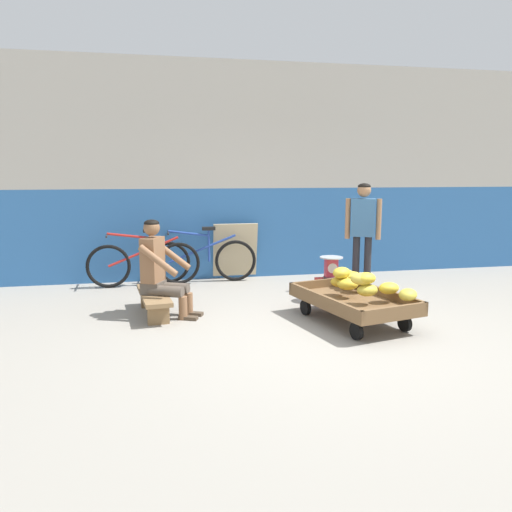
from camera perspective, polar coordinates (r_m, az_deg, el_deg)
ground_plane at (r=5.38m, az=7.64°, el=-8.93°), size 80.00×80.00×0.00m
back_wall at (r=8.28m, az=0.32°, el=9.40°), size 16.00×0.30×3.37m
banana_cart at (r=5.84m, az=10.79°, el=-5.08°), size 1.15×1.60×0.36m
banana_pile at (r=5.88m, az=11.66°, el=-2.82°), size 0.77×1.42×0.26m
low_bench at (r=6.17m, az=-11.34°, el=-4.70°), size 0.42×1.13×0.27m
vendor_seated at (r=6.06m, az=-10.70°, el=-1.38°), size 0.74×0.63×1.14m
plastic_crate at (r=6.77m, az=8.35°, el=-3.79°), size 0.36×0.28×0.30m
weighing_scale at (r=6.71m, az=8.41°, el=-1.27°), size 0.30×0.30×0.29m
bicycle_near_left at (r=7.73m, az=-12.45°, el=-0.74°), size 1.66×0.48×0.86m
bicycle_far_left at (r=7.87m, az=-6.02°, el=-0.39°), size 1.66×0.48×0.86m
sign_board at (r=8.09m, az=-2.35°, el=0.56°), size 0.70×0.19×0.89m
customer_adult at (r=7.23m, az=11.88°, el=3.39°), size 0.45×0.32×1.53m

